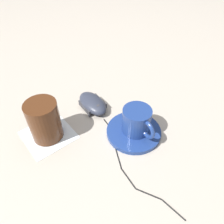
{
  "coord_description": "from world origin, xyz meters",
  "views": [
    {
      "loc": [
        0.39,
        -0.07,
        0.44
      ],
      "look_at": [
        -0.02,
        0.07,
        0.03
      ],
      "focal_mm": 35.0,
      "sensor_mm": 36.0,
      "label": 1
    }
  ],
  "objects_px": {
    "computer_mouse": "(93,103)",
    "coffee_cup": "(137,121)",
    "drinking_glass": "(44,121)",
    "saucer": "(134,132)"
  },
  "relations": [
    {
      "from": "drinking_glass",
      "to": "coffee_cup",
      "type": "bearing_deg",
      "value": 73.42
    },
    {
      "from": "coffee_cup",
      "to": "computer_mouse",
      "type": "relative_size",
      "value": 0.82
    },
    {
      "from": "computer_mouse",
      "to": "drinking_glass",
      "type": "height_order",
      "value": "drinking_glass"
    },
    {
      "from": "computer_mouse",
      "to": "coffee_cup",
      "type": "bearing_deg",
      "value": 31.59
    },
    {
      "from": "coffee_cup",
      "to": "drinking_glass",
      "type": "height_order",
      "value": "drinking_glass"
    },
    {
      "from": "drinking_glass",
      "to": "computer_mouse",
      "type": "bearing_deg",
      "value": 115.93
    },
    {
      "from": "saucer",
      "to": "coffee_cup",
      "type": "height_order",
      "value": "coffee_cup"
    },
    {
      "from": "coffee_cup",
      "to": "drinking_glass",
      "type": "xyz_separation_m",
      "value": [
        -0.07,
        -0.22,
        0.01
      ]
    },
    {
      "from": "drinking_glass",
      "to": "saucer",
      "type": "bearing_deg",
      "value": 73.11
    },
    {
      "from": "coffee_cup",
      "to": "computer_mouse",
      "type": "bearing_deg",
      "value": -148.41
    }
  ]
}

